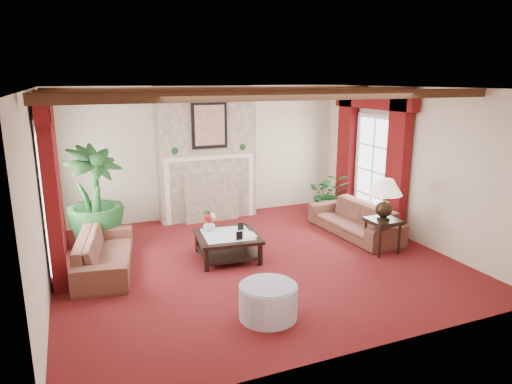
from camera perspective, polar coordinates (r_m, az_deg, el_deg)
name	(u,v)px	position (r m, az deg, el deg)	size (l,w,h in m)	color
floor	(254,261)	(7.39, -0.19, -8.56)	(6.00, 6.00, 0.00)	#4A0D0F
ceiling	(254,88)	(6.83, -0.21, 12.87)	(6.00, 6.00, 0.00)	white
back_wall	(204,152)	(9.54, -6.49, 4.94)	(6.00, 0.02, 2.70)	beige
left_wall	(39,197)	(6.50, -25.48, -0.58)	(0.02, 5.50, 2.70)	beige
right_wall	(411,165)	(8.56, 18.76, 3.25)	(0.02, 5.50, 2.70)	beige
ceiling_beams	(254,92)	(6.83, -0.21, 12.36)	(6.00, 3.00, 0.12)	#361E11
fireplace	(205,86)	(9.24, -6.37, 13.06)	(2.00, 0.52, 2.70)	tan
french_door_left	(38,129)	(7.36, -25.56, 7.15)	(0.10, 1.10, 2.16)	white
french_door_right	(377,116)	(9.21, 14.90, 9.14)	(0.10, 1.10, 2.16)	white
curtains_left	(43,99)	(7.33, -25.04, 10.49)	(0.20, 2.40, 2.55)	#500B0A
curtains_right	(374,94)	(9.12, 14.50, 11.76)	(0.20, 2.40, 2.55)	#500B0A
sofa_left	(104,246)	(7.29, -18.42, -6.47)	(0.87, 1.99, 0.75)	#390F16
sofa_right	(355,214)	(8.66, 12.25, -2.75)	(0.69, 2.02, 0.78)	#390F16
potted_palm	(96,219)	(8.33, -19.35, -3.16)	(1.75, 2.01, 0.98)	black
small_plant	(329,199)	(9.78, 9.06, -0.82)	(1.17, 1.21, 0.73)	black
coffee_table	(228,246)	(7.43, -3.57, -6.80)	(0.97, 0.97, 0.40)	black
side_table	(382,236)	(7.93, 15.49, -5.27)	(0.49, 0.49, 0.58)	black
ottoman	(268,301)	(5.68, 1.53, -13.51)	(0.71, 0.71, 0.42)	#B1A8BE
table_lamp	(385,199)	(7.75, 15.79, -0.81)	(0.55, 0.55, 0.70)	black
flower_vase	(209,225)	(7.54, -5.87, -4.15)	(0.20, 0.21, 0.20)	silver
book	(243,228)	(7.23, -1.65, -4.54)	(0.21, 0.04, 0.28)	black
photo_frame_a	(239,236)	(7.08, -2.09, -5.51)	(0.11, 0.02, 0.14)	black
photo_frame_b	(241,227)	(7.54, -1.92, -4.35)	(0.10, 0.02, 0.13)	black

